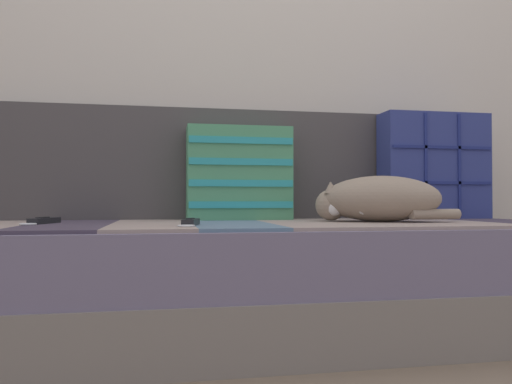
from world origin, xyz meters
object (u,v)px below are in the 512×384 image
throw_pillow_quilted (434,166)px  sleeping_cat (376,200)px  throw_pillow_striped (239,173)px  game_remote_near (191,222)px  couch (263,277)px  game_remote_far (43,221)px

throw_pillow_quilted → sleeping_cat: (-0.38, -0.27, -0.14)m
throw_pillow_striped → game_remote_near: size_ratio=2.05×
sleeping_cat → couch: bearing=171.6°
sleeping_cat → game_remote_far: 1.09m
throw_pillow_striped → game_remote_near: 0.49m
couch → sleeping_cat: bearing=-8.4°
couch → throw_pillow_striped: size_ratio=5.33×
game_remote_near → couch: bearing=36.9°
throw_pillow_quilted → game_remote_near: (-1.02, -0.41, -0.21)m
throw_pillow_striped → sleeping_cat: 0.52m
game_remote_near → game_remote_far: size_ratio=0.99×
game_remote_near → game_remote_far: (-0.45, 0.19, 0.00)m
throw_pillow_striped → game_remote_far: 0.71m
throw_pillow_striped → game_remote_far: throw_pillow_striped is taller
sleeping_cat → game_remote_near: sleeping_cat is taller
throw_pillow_striped → throw_pillow_quilted: bearing=0.0°
couch → game_remote_near: bearing=-143.1°
throw_pillow_striped → couch: bearing=-76.5°
throw_pillow_striped → game_remote_near: (-0.21, -0.41, -0.17)m
sleeping_cat → game_remote_far: size_ratio=2.39×
couch → game_remote_far: game_remote_far is taller
throw_pillow_quilted → game_remote_far: 1.49m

